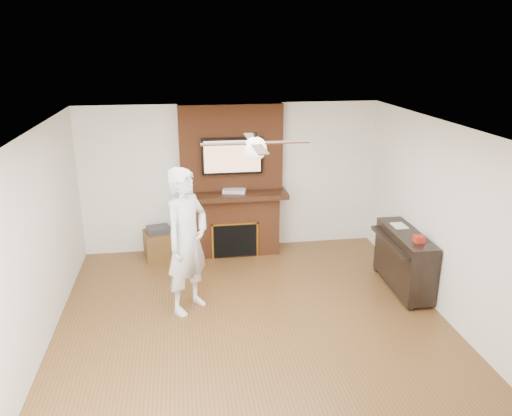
{
  "coord_description": "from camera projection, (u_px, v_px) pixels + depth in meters",
  "views": [
    {
      "loc": [
        -0.82,
        -5.41,
        3.45
      ],
      "look_at": [
        0.15,
        0.9,
        1.31
      ],
      "focal_mm": 35.0,
      "sensor_mm": 36.0,
      "label": 1
    }
  ],
  "objects": [
    {
      "name": "candle_green",
      "position": [
        229.0,
        253.0,
        8.47
      ],
      "size": [
        0.07,
        0.07,
        0.08
      ],
      "primitive_type": "cylinder",
      "color": "#3C7D32",
      "rests_on": "ground"
    },
    {
      "name": "room_shell",
      "position": [
        255.0,
        238.0,
        5.88
      ],
      "size": [
        5.36,
        5.86,
        2.86
      ],
      "color": "#573719",
      "rests_on": "ground"
    },
    {
      "name": "candle_blue",
      "position": [
        248.0,
        251.0,
        8.53
      ],
      "size": [
        0.06,
        0.06,
        0.08
      ],
      "primitive_type": "cylinder",
      "color": "#2E608A",
      "rests_on": "ground"
    },
    {
      "name": "cable_box",
      "position": [
        234.0,
        191.0,
        8.23
      ],
      "size": [
        0.41,
        0.29,
        0.05
      ],
      "primitive_type": "cube",
      "rotation": [
        0.0,
        0.0,
        -0.23
      ],
      "color": "silver",
      "rests_on": "fireplace"
    },
    {
      "name": "person",
      "position": [
        187.0,
        241.0,
        6.48
      ],
      "size": [
        0.84,
        0.86,
        1.97
      ],
      "primitive_type": "imported",
      "rotation": [
        0.0,
        0.0,
        0.84
      ],
      "color": "silver",
      "rests_on": "ground"
    },
    {
      "name": "fireplace",
      "position": [
        233.0,
        196.0,
        8.35
      ],
      "size": [
        1.78,
        0.64,
        2.5
      ],
      "color": "brown",
      "rests_on": "ground"
    },
    {
      "name": "ceiling_fan",
      "position": [
        255.0,
        147.0,
        5.54
      ],
      "size": [
        1.21,
        1.21,
        0.31
      ],
      "color": "black",
      "rests_on": "room_shell"
    },
    {
      "name": "side_table",
      "position": [
        159.0,
        243.0,
        8.35
      ],
      "size": [
        0.54,
        0.54,
        0.53
      ],
      "rotation": [
        0.0,
        0.0,
        0.2
      ],
      "color": "#503517",
      "rests_on": "ground"
    },
    {
      "name": "tv",
      "position": [
        232.0,
        156.0,
        8.09
      ],
      "size": [
        1.0,
        0.08,
        0.6
      ],
      "color": "black",
      "rests_on": "fireplace"
    },
    {
      "name": "piano",
      "position": [
        404.0,
        259.0,
        7.19
      ],
      "size": [
        0.53,
        1.35,
        0.97
      ],
      "rotation": [
        0.0,
        0.0,
        -0.03
      ],
      "color": "black",
      "rests_on": "ground"
    },
    {
      "name": "candle_orange",
      "position": [
        229.0,
        251.0,
        8.48
      ],
      "size": [
        0.08,
        0.08,
        0.11
      ],
      "primitive_type": "cylinder",
      "color": "orange",
      "rests_on": "ground"
    },
    {
      "name": "candle_cream",
      "position": [
        243.0,
        252.0,
        8.45
      ],
      "size": [
        0.07,
        0.07,
        0.11
      ],
      "primitive_type": "cylinder",
      "color": "#F4DCC2",
      "rests_on": "ground"
    }
  ]
}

